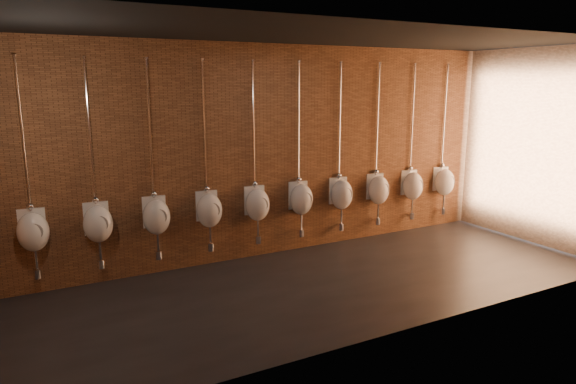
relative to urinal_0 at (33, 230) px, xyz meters
name	(u,v)px	position (x,y,z in m)	size (l,w,h in m)	color
ground	(314,287)	(3.20, -1.37, -0.86)	(8.50, 8.50, 0.00)	black
room_shell	(315,134)	(3.20, -1.37, 1.15)	(8.54, 3.04, 3.22)	black
urinal_0	(33,230)	(0.00, 0.00, 0.00)	(0.41, 0.37, 2.72)	white
urinal_1	(98,222)	(0.76, 0.00, 0.00)	(0.41, 0.37, 2.72)	white
urinal_2	(156,215)	(1.51, 0.00, 0.00)	(0.41, 0.37, 2.72)	white
urinal_3	(209,209)	(2.27, 0.00, 0.00)	(0.41, 0.37, 2.72)	white
urinal_4	(257,203)	(3.03, 0.00, 0.00)	(0.41, 0.37, 2.72)	white
urinal_5	(301,198)	(3.78, 0.00, 0.00)	(0.41, 0.37, 2.72)	white
urinal_6	(341,193)	(4.54, 0.00, 0.00)	(0.41, 0.37, 2.72)	white
urinal_7	(378,189)	(5.30, 0.00, 0.00)	(0.41, 0.37, 2.72)	white
urinal_8	(413,185)	(6.05, 0.00, 0.00)	(0.41, 0.37, 2.72)	white
urinal_9	(444,181)	(6.81, 0.00, 0.00)	(0.41, 0.37, 2.72)	white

